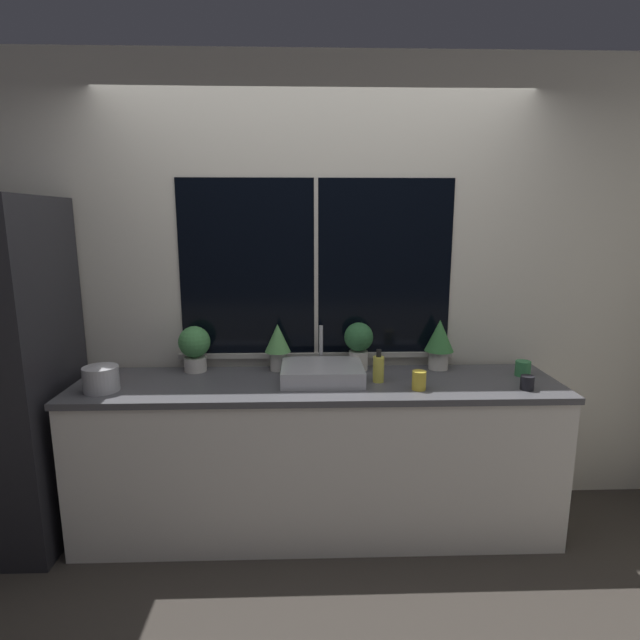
% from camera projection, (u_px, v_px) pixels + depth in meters
% --- Properties ---
extents(ground_plane, '(14.00, 14.00, 0.00)m').
position_uv_depth(ground_plane, '(319.00, 558.00, 2.65)').
color(ground_plane, '#38332D').
extents(wall_back, '(8.00, 0.09, 2.70)m').
position_uv_depth(wall_back, '(316.00, 290.00, 3.03)').
color(wall_back, silver).
rests_on(wall_back, ground_plane).
extents(wall_left, '(0.06, 7.00, 2.70)m').
position_uv_depth(wall_left, '(14.00, 276.00, 3.79)').
color(wall_left, silver).
rests_on(wall_left, ground_plane).
extents(wall_right, '(0.06, 7.00, 2.70)m').
position_uv_depth(wall_right, '(602.00, 274.00, 3.93)').
color(wall_right, silver).
rests_on(wall_right, ground_plane).
extents(counter, '(2.68, 0.61, 0.89)m').
position_uv_depth(counter, '(318.00, 456.00, 2.85)').
color(counter, white).
rests_on(counter, ground_plane).
extents(refrigerator, '(0.61, 0.70, 1.89)m').
position_uv_depth(refrigerator, '(3.00, 376.00, 2.68)').
color(refrigerator, '#232328').
rests_on(refrigerator, ground_plane).
extents(sink, '(0.45, 0.41, 0.27)m').
position_uv_depth(sink, '(322.00, 372.00, 2.79)').
color(sink, '#ADADB2').
rests_on(sink, counter).
extents(potted_plant_far_left, '(0.19, 0.19, 0.27)m').
position_uv_depth(potted_plant_far_left, '(195.00, 346.00, 2.94)').
color(potted_plant_far_left, silver).
rests_on(potted_plant_far_left, counter).
extents(potted_plant_center_left, '(0.15, 0.15, 0.28)m').
position_uv_depth(potted_plant_center_left, '(278.00, 342.00, 2.95)').
color(potted_plant_center_left, silver).
rests_on(potted_plant_center_left, counter).
extents(potted_plant_center_right, '(0.17, 0.17, 0.29)m').
position_uv_depth(potted_plant_center_right, '(359.00, 342.00, 2.96)').
color(potted_plant_center_right, silver).
rests_on(potted_plant_center_right, counter).
extents(potted_plant_far_right, '(0.17, 0.17, 0.30)m').
position_uv_depth(potted_plant_far_right, '(439.00, 341.00, 2.98)').
color(potted_plant_far_right, silver).
rests_on(potted_plant_far_right, counter).
extents(soap_bottle, '(0.06, 0.06, 0.18)m').
position_uv_depth(soap_bottle, '(378.00, 368.00, 2.75)').
color(soap_bottle, '#DBD14C').
rests_on(soap_bottle, counter).
extents(mug_yellow, '(0.07, 0.07, 0.10)m').
position_uv_depth(mug_yellow, '(419.00, 380.00, 2.63)').
color(mug_yellow, gold).
rests_on(mug_yellow, counter).
extents(mug_red, '(0.08, 0.08, 0.08)m').
position_uv_depth(mug_red, '(110.00, 373.00, 2.80)').
color(mug_red, '#B72D28').
rests_on(mug_red, counter).
extents(mug_green, '(0.09, 0.09, 0.09)m').
position_uv_depth(mug_green, '(523.00, 368.00, 2.87)').
color(mug_green, '#38844C').
rests_on(mug_green, counter).
extents(mug_black, '(0.07, 0.07, 0.08)m').
position_uv_depth(mug_black, '(527.00, 383.00, 2.63)').
color(mug_black, black).
rests_on(mug_black, counter).
extents(kettle, '(0.18, 0.18, 0.15)m').
position_uv_depth(kettle, '(101.00, 378.00, 2.61)').
color(kettle, '#B2B2B7').
rests_on(kettle, counter).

